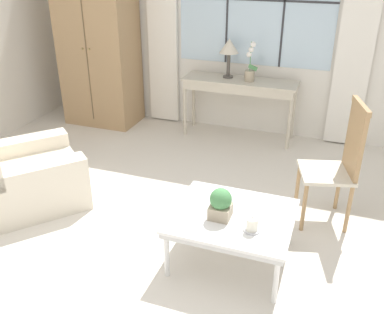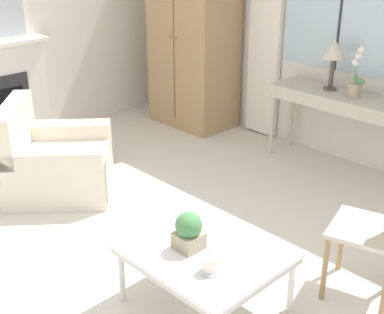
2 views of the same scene
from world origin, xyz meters
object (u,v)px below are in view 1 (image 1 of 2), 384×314
Objects in this scene: console_table at (240,87)px; coffee_table at (233,219)px; potted_orchid at (250,68)px; potted_plant_small at (221,204)px; armoire at (98,41)px; side_chair_wooden at (341,158)px; armchair_upholstered at (29,177)px; pillar_candle at (252,225)px; table_lamp at (229,48)px.

console_table is 2.53m from coffee_table.
potted_plant_small is at bearing -81.62° from potted_orchid.
armoire reaches higher than potted_plant_small.
side_chair_wooden is (3.24, -1.50, -0.50)m from armoire.
armchair_upholstered is 10.24× the size of pillar_candle.
console_table is 1.56× the size of coffee_table.
console_table reaches higher than coffee_table.
table_lamp is 0.43× the size of side_chair_wooden.
side_chair_wooden reaches higher than armchair_upholstered.
armchair_upholstered is at bearing -120.04° from table_lamp.
console_table is at bearing 103.11° from coffee_table.
table_lamp is at bearing 106.54° from coffee_table.
table_lamp is 2.81m from armchair_upholstered.
coffee_table is 0.25m from pillar_candle.
table_lamp is 0.36m from potted_orchid.
armoire is 3.74m from pillar_candle.
table_lamp is 0.53× the size of coffee_table.
side_chair_wooden is at bearing -53.25° from potted_orchid.
console_table is at bearing -17.33° from table_lamp.
armchair_upholstered is at bearing -78.76° from armoire.
console_table is (1.94, 0.08, -0.45)m from armoire.
table_lamp is at bearing 59.96° from armchair_upholstered.
side_chair_wooden is 4.64× the size of potted_plant_small.
armoire is 2.07m from potted_orchid.
armoire is 1.98× the size of side_chair_wooden.
coffee_table is 3.77× the size of potted_plant_small.
potted_plant_small is (-0.08, -0.07, 0.16)m from coffee_table.
side_chair_wooden is 1.23× the size of coffee_table.
console_table is at bearing 129.24° from side_chair_wooden.
armoire is 3.52m from coffee_table.
armoire reaches higher than table_lamp.
console_table is 2.97× the size of potted_orchid.
potted_orchid reaches higher than potted_plant_small.
armchair_upholstered is 2.09m from coffee_table.
coffee_table is (0.74, -2.50, -0.76)m from table_lamp.
potted_orchid is 2.53m from coffee_table.
console_table is 2.56m from potted_plant_small.
side_chair_wooden is 1.15m from coffee_table.
potted_plant_small is at bearing -141.46° from coffee_table.
potted_plant_small is (2.43, -2.42, -0.58)m from armoire.
armchair_upholstered reaches higher than potted_plant_small.
side_chair_wooden reaches higher than console_table.
potted_plant_small is (0.66, -2.56, -0.59)m from table_lamp.
table_lamp is at bearing 162.67° from console_table.
armoire is 4.63× the size of potted_orchid.
side_chair_wooden is (2.80, 0.68, 0.36)m from armchair_upholstered.
coffee_table is 0.19m from potted_plant_small.
pillar_candle is (2.26, -0.34, 0.21)m from armchair_upholstered.
potted_orchid is 2.55m from potted_plant_small.
armoire reaches higher than console_table.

